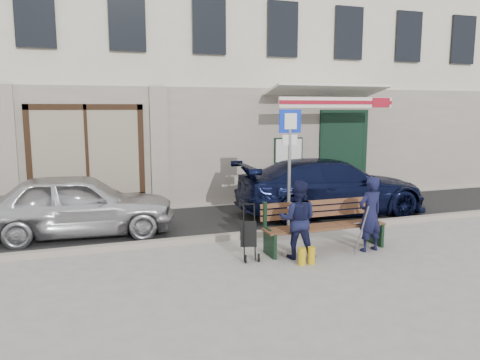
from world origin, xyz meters
name	(u,v)px	position (x,y,z in m)	size (l,w,h in m)	color
ground	(285,259)	(0.00, 0.00, 0.00)	(80.00, 80.00, 0.00)	#9E9991
asphalt_lane	(231,219)	(0.00, 3.10, 0.01)	(60.00, 3.20, 0.01)	#282828
curb	(255,234)	(0.00, 1.50, 0.06)	(60.00, 0.18, 0.12)	#9E9384
building	(181,37)	(0.01, 8.45, 4.97)	(20.00, 8.27, 10.00)	beige
car_silver	(78,205)	(-3.45, 2.77, 0.67)	(1.58, 3.93, 1.34)	silver
car_navy	(331,187)	(2.56, 2.87, 0.70)	(1.96, 4.82, 1.40)	black
parking_sign	(290,151)	(0.83, 1.66, 1.75)	(0.49, 0.08, 2.62)	gray
bench	(322,226)	(0.88, 0.26, 0.46)	(2.40, 1.17, 0.98)	brown
man	(370,214)	(1.68, -0.09, 0.70)	(0.51, 0.34, 1.41)	black
woman	(298,220)	(0.23, -0.02, 0.70)	(0.68, 0.53, 1.40)	#131534
stroller	(249,235)	(-0.62, 0.20, 0.43)	(0.34, 0.44, 0.98)	black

